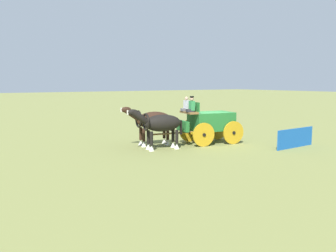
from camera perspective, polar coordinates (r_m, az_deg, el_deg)
ground_plane at (r=21.03m, az=7.20°, el=-2.81°), size 220.00×220.00×0.00m
show_wagon at (r=20.76m, az=6.89°, el=0.68°), size 5.66×2.43×2.90m
draft_horse_near at (r=18.67m, az=-1.32°, el=0.30°), size 3.17×1.30×2.27m
draft_horse_off at (r=19.87m, az=-2.69°, el=0.83°), size 3.16×1.34×2.31m
sponsor_banner at (r=20.59m, az=20.57°, el=-1.89°), size 3.20×0.21×1.10m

